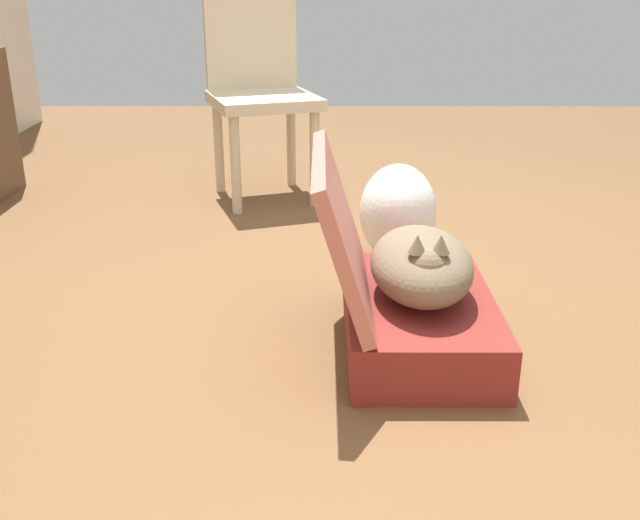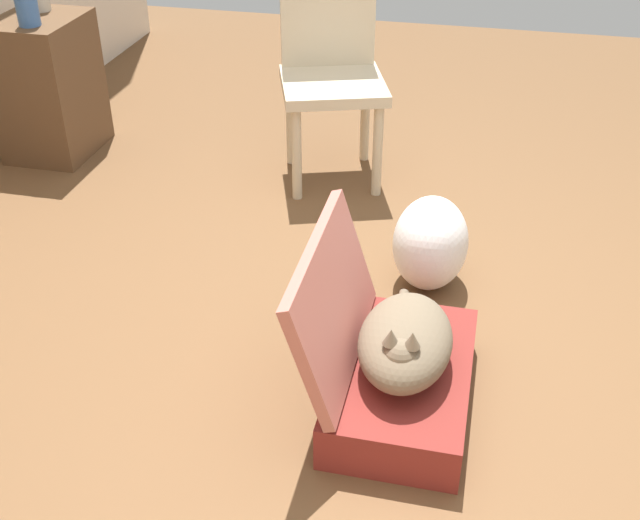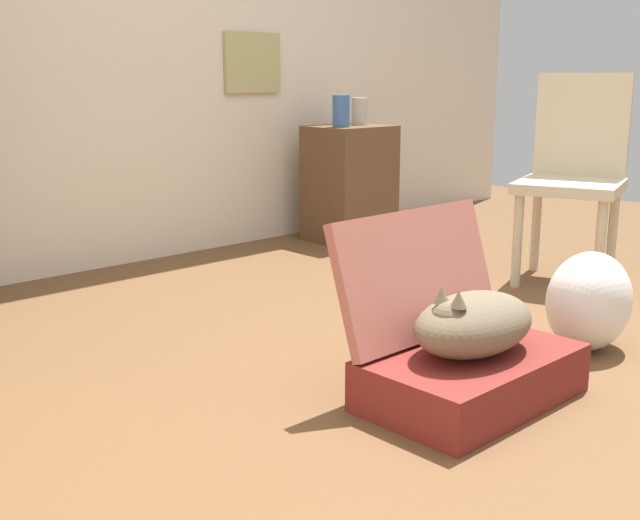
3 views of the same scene
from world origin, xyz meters
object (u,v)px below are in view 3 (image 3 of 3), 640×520
suitcase_base (471,377)px  cat (473,323)px  plastic_bag_white (589,301)px  chair (574,171)px  vase_short (360,111)px  side_table (350,183)px  vase_tall (341,111)px

suitcase_base → cat: cat is taller
plastic_bag_white → cat: bearing=179.6°
cat → chair: chair is taller
cat → vase_short: vase_short is taller
suitcase_base → side_table: (1.46, 1.96, 0.26)m
vase_tall → chair: 1.39m
suitcase_base → plastic_bag_white: bearing=-0.4°
cat → suitcase_base: bearing=-3.4°
vase_tall → vase_short: size_ratio=1.14×
cat → side_table: side_table is taller
suitcase_base → vase_tall: vase_tall is taller
cat → vase_tall: (1.35, 1.92, 0.52)m
suitcase_base → vase_short: 2.63m
vase_short → cat: bearing=-128.5°
plastic_bag_white → side_table: size_ratio=0.53×
plastic_bag_white → chair: 1.09m
vase_short → vase_tall: bearing=-162.0°
cat → side_table: bearing=53.1°
suitcase_base → vase_tall: 2.44m
side_table → vase_short: bearing=16.4°
suitcase_base → cat: bearing=176.6°
side_table → vase_short: (0.12, 0.03, 0.41)m
plastic_bag_white → side_table: bearing=68.3°
plastic_bag_white → vase_tall: size_ratio=1.99×
chair → cat: bearing=-88.9°
vase_tall → chair: (0.20, -1.35, -0.24)m
vase_tall → vase_short: vase_tall is taller
cat → chair: bearing=20.0°
side_table → vase_short: vase_short is taller
side_table → vase_tall: 0.44m
suitcase_base → chair: bearing=20.1°
side_table → vase_tall: (-0.12, -0.04, 0.43)m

